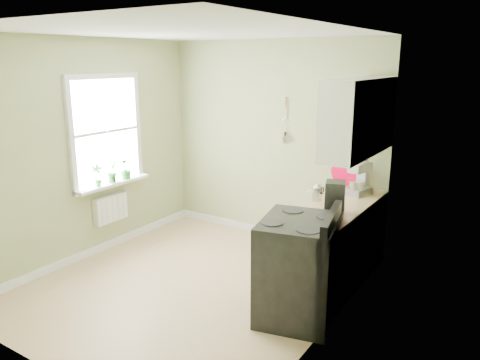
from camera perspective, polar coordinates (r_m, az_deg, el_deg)
The scene contains 21 objects.
floor at distance 5.38m, azimuth -5.89°, elevation -12.62°, with size 3.20×3.60×0.02m, color tan.
ceiling at distance 4.80m, azimuth -6.76°, elevation 17.68°, with size 3.20×3.60×0.02m, color white.
wall_back at distance 6.39m, azimuth 4.03°, elevation 4.67°, with size 3.20×0.02×2.70m, color tan.
wall_left at distance 6.05m, azimuth -18.24°, elevation 3.42°, with size 0.02×3.60×2.70m, color tan.
wall_right at distance 4.11m, azimuth 11.38°, elevation -1.08°, with size 0.02×3.60×2.70m, color tan.
base_cabinets at distance 5.40m, azimuth 11.83°, elevation -7.58°, with size 0.60×1.60×0.87m, color white.
countertop at distance 5.25m, azimuth 11.98°, elevation -2.95°, with size 0.64×1.60×0.04m, color #E0BE89.
upper_cabinets at distance 5.10m, azimuth 14.38°, elevation 7.46°, with size 0.35×1.40×0.80m, color white.
window at distance 6.18m, azimuth -16.07°, elevation 5.69°, with size 0.06×1.14×1.44m.
window_sill at distance 6.26m, azimuth -15.20°, elevation -0.42°, with size 0.18×1.14×0.04m, color white.
radiator at distance 6.34m, azimuth -15.53°, elevation -3.36°, with size 0.12×0.50×0.35m, color white.
wall_utensils at distance 6.24m, azimuth 5.54°, elevation 6.40°, with size 0.02×0.14×0.58m.
stove at distance 4.57m, azimuth 7.16°, elevation -10.62°, with size 0.87×0.94×1.12m.
stand_mixer at distance 5.59m, azimuth 14.36°, elevation 0.07°, with size 0.27×0.37×0.41m.
kettle at distance 5.25m, azimuth 9.36°, elevation -1.47°, with size 0.19×0.11×0.20m.
coffee_maker at distance 4.83m, azimuth 11.48°, elevation -2.22°, with size 0.25×0.26×0.34m.
red_tray at distance 5.92m, azimuth 12.60°, elevation 1.06°, with size 0.37×0.37×0.02m, color #A70024.
jar at distance 4.68m, azimuth 6.96°, elevation -4.07°, with size 0.08×0.08×0.09m.
plant_a at distance 6.05m, azimuth -17.00°, elevation 0.54°, with size 0.15×0.10×0.28m, color #206521.
plant_b at distance 6.20m, azimuth -15.33°, elevation 1.00°, with size 0.16×0.13×0.29m, color #206521.
plant_c at distance 6.36m, azimuth -13.79°, elevation 1.34°, with size 0.15×0.15×0.27m, color #206521.
Camera 1 is at (3.05, -3.70, 2.43)m, focal length 35.00 mm.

